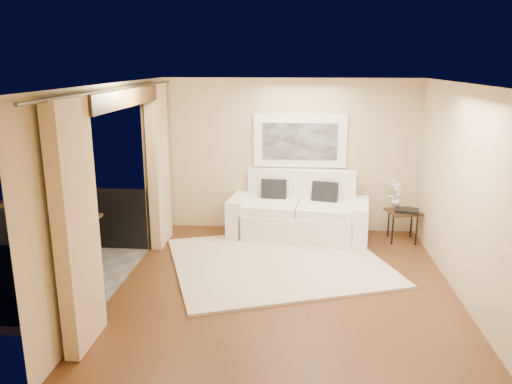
# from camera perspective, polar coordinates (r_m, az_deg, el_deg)

# --- Properties ---
(floor) EXTENTS (5.00, 5.00, 0.00)m
(floor) POSITION_cam_1_polar(r_m,az_deg,el_deg) (6.89, 3.35, -10.83)
(floor) COLOR #583419
(floor) RESTS_ON ground
(room_shell) EXTENTS (5.00, 6.40, 5.00)m
(room_shell) POSITION_cam_1_polar(r_m,az_deg,el_deg) (6.63, -15.36, 10.33)
(room_shell) COLOR white
(room_shell) RESTS_ON ground
(balcony) EXTENTS (1.81, 2.60, 1.17)m
(balcony) POSITION_cam_1_polar(r_m,az_deg,el_deg) (7.63, -22.57, -7.94)
(balcony) COLOR #605B56
(balcony) RESTS_ON ground
(curtains) EXTENTS (0.16, 4.80, 2.64)m
(curtains) POSITION_cam_1_polar(r_m,az_deg,el_deg) (6.80, -14.53, 0.36)
(curtains) COLOR #D3AF82
(curtains) RESTS_ON ground
(artwork) EXTENTS (1.62, 0.07, 0.92)m
(artwork) POSITION_cam_1_polar(r_m,az_deg,el_deg) (8.79, 5.03, 5.81)
(artwork) COLOR white
(artwork) RESTS_ON room_shell
(rug) EXTENTS (3.79, 3.54, 0.04)m
(rug) POSITION_cam_1_polar(r_m,az_deg,el_deg) (7.66, 2.55, -7.96)
(rug) COLOR beige
(rug) RESTS_ON floor
(sofa) EXTENTS (2.45, 1.29, 1.13)m
(sofa) POSITION_cam_1_polar(r_m,az_deg,el_deg) (8.71, 4.92, -2.52)
(sofa) COLOR white
(sofa) RESTS_ON floor
(side_table) EXTENTS (0.61, 0.61, 0.53)m
(side_table) POSITION_cam_1_polar(r_m,az_deg,el_deg) (8.78, 16.46, -2.45)
(side_table) COLOR #301F10
(side_table) RESTS_ON floor
(tray) EXTENTS (0.44, 0.36, 0.05)m
(tray) POSITION_cam_1_polar(r_m,az_deg,el_deg) (8.71, 16.87, -2.03)
(tray) COLOR black
(tray) RESTS_ON side_table
(orchid) EXTENTS (0.32, 0.31, 0.51)m
(orchid) POSITION_cam_1_polar(r_m,az_deg,el_deg) (8.81, 15.70, -0.21)
(orchid) COLOR white
(orchid) RESTS_ON side_table
(bistro_table) EXTENTS (0.67, 0.67, 0.75)m
(bistro_table) POSITION_cam_1_polar(r_m,az_deg,el_deg) (7.77, -20.14, -3.42)
(bistro_table) COLOR #301F10
(bistro_table) RESTS_ON balcony
(balcony_chair_far) EXTENTS (0.43, 0.44, 0.94)m
(balcony_chair_far) POSITION_cam_1_polar(r_m,az_deg,el_deg) (7.50, -20.54, -5.09)
(balcony_chair_far) COLOR #301F10
(balcony_chair_far) RESTS_ON balcony
(balcony_chair_near) EXTENTS (0.45, 0.45, 1.00)m
(balcony_chair_near) POSITION_cam_1_polar(r_m,az_deg,el_deg) (7.65, -24.17, -4.81)
(balcony_chair_near) COLOR #301F10
(balcony_chair_near) RESTS_ON balcony
(ice_bucket) EXTENTS (0.18, 0.18, 0.20)m
(ice_bucket) POSITION_cam_1_polar(r_m,az_deg,el_deg) (7.82, -20.75, -1.98)
(ice_bucket) COLOR silver
(ice_bucket) RESTS_ON bistro_table
(candle) EXTENTS (0.06, 0.06, 0.07)m
(candle) POSITION_cam_1_polar(r_m,az_deg,el_deg) (7.85, -19.28, -2.27)
(candle) COLOR #F33E15
(candle) RESTS_ON bistro_table
(vase) EXTENTS (0.04, 0.04, 0.18)m
(vase) POSITION_cam_1_polar(r_m,az_deg,el_deg) (7.54, -20.69, -2.65)
(vase) COLOR white
(vase) RESTS_ON bistro_table
(glass_a) EXTENTS (0.06, 0.06, 0.12)m
(glass_a) POSITION_cam_1_polar(r_m,az_deg,el_deg) (7.65, -19.52, -2.53)
(glass_a) COLOR white
(glass_a) RESTS_ON bistro_table
(glass_b) EXTENTS (0.06, 0.06, 0.12)m
(glass_b) POSITION_cam_1_polar(r_m,az_deg,el_deg) (7.73, -19.15, -2.32)
(glass_b) COLOR silver
(glass_b) RESTS_ON bistro_table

